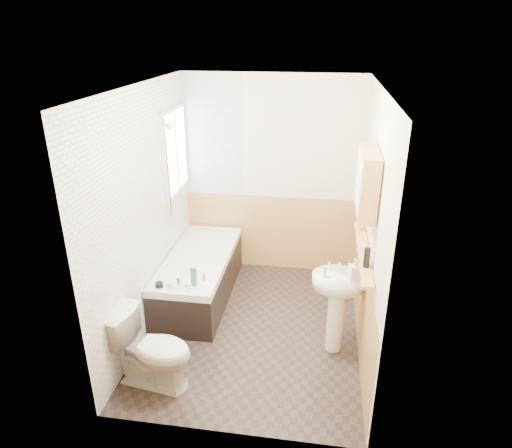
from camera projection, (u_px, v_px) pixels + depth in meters
The scene contains 26 objects.
floor at pixel (254, 327), 4.91m from camera, with size 2.80×2.80×0.00m, color black.
ceiling at pixel (253, 87), 3.91m from camera, with size 2.80×2.80×0.00m, color white.
wall_back at pixel (271, 177), 5.69m from camera, with size 2.20×0.02×2.50m, color #EEE4C5.
wall_front at pixel (222, 300), 3.13m from camera, with size 2.20×0.02×2.50m, color #EEE4C5.
wall_left at pixel (144, 214), 4.56m from camera, with size 0.02×2.80×2.50m, color #EEE4C5.
wall_right at pixel (371, 228), 4.26m from camera, with size 0.02×2.80×2.50m, color #EEE4C5.
wainscot_right at pixel (361, 296), 4.56m from camera, with size 0.01×2.80×1.00m, color tan.
wainscot_front at pixel (225, 383), 3.45m from camera, with size 2.20×0.01×1.00m, color tan.
wainscot_back at pixel (270, 232), 5.97m from camera, with size 2.20×0.01×1.00m, color tan.
tile_cladding_left at pixel (146, 214), 4.56m from camera, with size 0.01×2.80×2.50m, color white.
tile_return_back at pixel (213, 136), 5.57m from camera, with size 0.75×0.01×1.50m, color white.
window at pixel (176, 152), 5.26m from camera, with size 0.03×0.79×0.99m.
bathtub at pixel (199, 275), 5.36m from camera, with size 0.70×1.67×0.69m.
shower_riser at pixel (168, 155), 4.92m from camera, with size 0.11×0.08×1.22m.
toilet at pixel (152, 350), 4.02m from camera, with size 0.41×0.73×0.72m, color white.
sink at pixel (337, 297), 4.36m from camera, with size 0.49×0.40×0.95m.
pine_shelf at pixel (363, 251), 4.13m from camera, with size 0.10×1.30×0.03m, color tan.
medicine_cabinet at pixel (367, 183), 3.87m from camera, with size 0.16×0.61×0.55m.
foam_can at pixel (367, 258), 3.80m from camera, with size 0.05×0.05×0.17m, color black.
green_bottle at pixel (367, 253), 3.83m from camera, with size 0.04×0.04×0.22m, color silver.
black_jar at pixel (361, 228), 4.52m from camera, with size 0.07×0.07×0.04m, color orange.
soap_bottle at pixel (354, 274), 4.17m from camera, with size 0.09×0.20×0.09m, color silver.
clear_bottle at pixel (325, 272), 4.20m from camera, with size 0.04×0.04×0.11m, color silver.
blue_gel at pixel (194, 277), 4.61m from camera, with size 0.06×0.04×0.21m, color #388447.
cream_jar at pixel (159, 285), 4.61m from camera, with size 0.08×0.08×0.05m, color black.
orange_bottle at pixel (204, 277), 4.73m from camera, with size 0.03×0.03×0.09m, color #59C647.
Camera 1 is at (0.64, -4.01, 2.98)m, focal length 32.00 mm.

